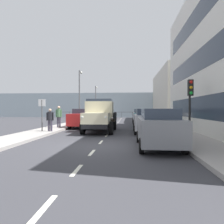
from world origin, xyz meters
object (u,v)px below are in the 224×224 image
(car_grey_kerbside_near, at_px, (158,127))
(car_navy_oppositeside_2, at_px, (103,114))
(street_sign, at_px, (42,109))
(lamp_post_far, at_px, (96,99))
(traffic_light_near, at_px, (190,95))
(truck_vintage_cream, at_px, (100,116))
(car_silver_kerbside_1, at_px, (147,120))
(car_red_oppositeside_0, at_px, (84,118))
(car_teal_kerbside_2, at_px, (143,117))
(pedestrian_by_lamp, at_px, (50,118))
(car_black_oppositeside_1, at_px, (96,115))
(pedestrian_near_railing, at_px, (59,115))
(lamp_post_promenade, at_px, (80,91))
(car_white_kerbside_3, at_px, (140,116))

(car_grey_kerbside_near, xyz_separation_m, car_navy_oppositeside_2, (5.45, -23.11, 0.00))
(street_sign, bearing_deg, lamp_post_far, -90.16)
(traffic_light_near, bearing_deg, truck_vintage_cream, -28.38)
(car_silver_kerbside_1, xyz_separation_m, traffic_light_near, (-2.14, 2.96, 1.58))
(car_silver_kerbside_1, relative_size, car_red_oppositeside_0, 0.87)
(car_teal_kerbside_2, height_order, pedestrian_by_lamp, pedestrian_by_lamp)
(car_black_oppositeside_1, xyz_separation_m, pedestrian_near_railing, (1.78, 8.50, 0.32))
(lamp_post_promenade, distance_m, street_sign, 11.64)
(car_teal_kerbside_2, bearing_deg, car_red_oppositeside_0, 14.78)
(street_sign, bearing_deg, truck_vintage_cream, -169.21)
(car_grey_kerbside_near, height_order, car_white_kerbside_3, same)
(pedestrian_by_lamp, bearing_deg, pedestrian_near_railing, -81.74)
(car_navy_oppositeside_2, distance_m, traffic_light_near, 21.76)
(car_grey_kerbside_near, distance_m, car_white_kerbside_3, 15.82)
(truck_vintage_cream, height_order, lamp_post_promenade, lamp_post_promenade)
(truck_vintage_cream, xyz_separation_m, car_silver_kerbside_1, (-3.45, 0.05, -0.28))
(car_black_oppositeside_1, xyz_separation_m, traffic_light_near, (-7.59, 13.59, 1.58))
(pedestrian_near_railing, relative_size, street_sign, 0.80)
(car_white_kerbside_3, relative_size, lamp_post_promenade, 0.71)
(car_white_kerbside_3, relative_size, car_navy_oppositeside_2, 1.17)
(lamp_post_promenade, bearing_deg, car_grey_kerbside_near, 114.56)
(car_silver_kerbside_1, bearing_deg, truck_vintage_cream, -0.90)
(car_teal_kerbside_2, xyz_separation_m, pedestrian_near_railing, (7.23, 2.97, 0.32))
(car_grey_kerbside_near, distance_m, car_silver_kerbside_1, 5.74)
(car_red_oppositeside_0, distance_m, pedestrian_near_railing, 2.37)
(truck_vintage_cream, relative_size, car_black_oppositeside_1, 1.32)
(car_grey_kerbside_near, xyz_separation_m, lamp_post_promenade, (7.52, -16.45, 3.07))
(car_grey_kerbside_near, relative_size, car_teal_kerbside_2, 1.04)
(car_white_kerbside_3, xyz_separation_m, lamp_post_far, (7.41, -12.46, 2.71))
(car_teal_kerbside_2, distance_m, pedestrian_near_railing, 7.83)
(truck_vintage_cream, height_order, traffic_light_near, traffic_light_near)
(car_black_oppositeside_1, height_order, pedestrian_near_railing, pedestrian_near_railing)
(lamp_post_promenade, bearing_deg, car_red_oppositeside_0, 106.32)
(lamp_post_promenade, bearing_deg, pedestrian_near_railing, 91.88)
(car_black_oppositeside_1, xyz_separation_m, street_sign, (2.02, 11.33, 0.79))
(car_grey_kerbside_near, bearing_deg, truck_vintage_cream, -59.25)
(car_navy_oppositeside_2, distance_m, lamp_post_far, 6.15)
(car_black_oppositeside_1, xyz_separation_m, car_navy_oppositeside_2, (-0.00, -6.75, -0.00))
(truck_vintage_cream, distance_m, car_black_oppositeside_1, 10.76)
(traffic_light_near, bearing_deg, pedestrian_by_lamp, -12.80)
(car_white_kerbside_3, distance_m, street_sign, 13.15)
(traffic_light_near, bearing_deg, lamp_post_promenade, -54.76)
(car_teal_kerbside_2, height_order, car_white_kerbside_3, same)
(traffic_light_near, xyz_separation_m, lamp_post_promenade, (9.66, -13.67, 1.50))
(car_navy_oppositeside_2, distance_m, street_sign, 18.21)
(car_teal_kerbside_2, distance_m, car_white_kerbside_3, 4.98)
(car_grey_kerbside_near, relative_size, pedestrian_near_railing, 2.33)
(car_teal_kerbside_2, distance_m, car_navy_oppositeside_2, 13.43)
(pedestrian_near_railing, height_order, lamp_post_promenade, lamp_post_promenade)
(lamp_post_promenade, xyz_separation_m, lamp_post_far, (-0.11, -11.83, -0.36))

